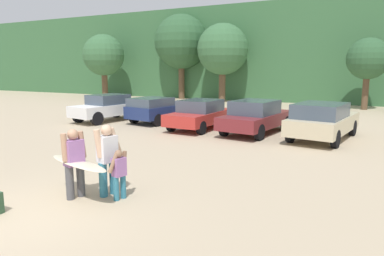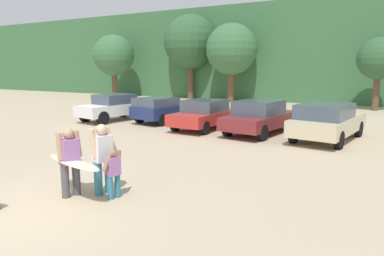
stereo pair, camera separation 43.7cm
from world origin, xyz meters
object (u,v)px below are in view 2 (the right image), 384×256
at_px(parked_car_navy, 165,109).
at_px(parked_car_maroon, 260,117).
at_px(parked_car_red, 205,114).
at_px(surfboard_cream, 73,162).
at_px(person_child, 113,171).
at_px(parked_car_white, 114,107).
at_px(person_adult, 70,158).
at_px(parked_car_champagne, 327,121).
at_px(person_companion, 103,155).

relative_size(parked_car_navy, parked_car_maroon, 0.90).
distance_m(parked_car_red, surfboard_cream, 9.97).
distance_m(parked_car_navy, person_child, 11.62).
xyz_separation_m(parked_car_white, parked_car_navy, (2.91, 0.89, -0.04)).
distance_m(person_adult, surfboard_cream, 0.13).
relative_size(parked_car_champagne, person_companion, 2.87).
height_order(parked_car_red, surfboard_cream, parked_car_red).
relative_size(parked_car_maroon, surfboard_cream, 2.14).
height_order(person_adult, surfboard_cream, person_adult).
height_order(parked_car_red, person_adult, person_adult).
bearing_deg(parked_car_maroon, person_child, -174.14).
bearing_deg(person_companion, parked_car_champagne, -97.36).
distance_m(parked_car_white, parked_car_navy, 3.04).
xyz_separation_m(parked_car_navy, parked_car_red, (2.91, -0.84, -0.01)).
xyz_separation_m(parked_car_red, person_companion, (2.07, -9.36, 0.21)).
height_order(person_child, person_companion, person_companion).
xyz_separation_m(parked_car_red, parked_car_maroon, (2.80, 0.01, 0.05)).
height_order(parked_car_navy, surfboard_cream, parked_car_navy).
bearing_deg(parked_car_white, person_child, -129.25).
relative_size(parked_car_maroon, person_child, 4.11).
height_order(parked_car_navy, parked_car_red, parked_car_red).
relative_size(parked_car_white, parked_car_maroon, 0.91).
bearing_deg(person_adult, parked_car_navy, -53.31).
height_order(parked_car_navy, person_child, parked_car_navy).
relative_size(parked_car_white, parked_car_navy, 1.01).
bearing_deg(person_child, parked_car_maroon, -77.75).
height_order(parked_car_red, person_companion, person_companion).
xyz_separation_m(parked_car_champagne, surfboard_cream, (-4.10, -9.69, 0.01)).
bearing_deg(parked_car_maroon, parked_car_champagne, -85.24).
relative_size(person_companion, surfboard_cream, 0.76).
height_order(parked_car_maroon, person_companion, person_companion).
bearing_deg(parked_car_champagne, person_companion, 166.88).
height_order(parked_car_red, parked_car_champagne, parked_car_champagne).
bearing_deg(parked_car_maroon, parked_car_red, 98.03).
height_order(parked_car_maroon, parked_car_champagne, parked_car_champagne).
bearing_deg(parked_car_maroon, person_adult, -179.66).
xyz_separation_m(parked_car_navy, surfboard_cream, (4.52, -10.67, 0.09)).
relative_size(parked_car_champagne, person_adult, 2.99).
xyz_separation_m(parked_car_navy, person_adult, (4.41, -10.68, 0.16)).
xyz_separation_m(parked_car_champagne, person_adult, (-4.21, -9.69, 0.09)).
bearing_deg(parked_car_champagne, parked_car_white, 97.98).
distance_m(parked_car_white, person_child, 12.55).
relative_size(parked_car_champagne, surfboard_cream, 2.18).
distance_m(parked_car_maroon, parked_car_champagne, 2.91).
distance_m(parked_car_navy, parked_car_red, 3.03).
xyz_separation_m(parked_car_maroon, surfboard_cream, (-1.19, -9.84, 0.05)).
height_order(parked_car_champagne, person_adult, person_adult).
distance_m(parked_car_red, parked_car_maroon, 2.80).
distance_m(person_companion, surfboard_cream, 0.67).
xyz_separation_m(parked_car_red, person_child, (2.48, -9.46, -0.09)).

